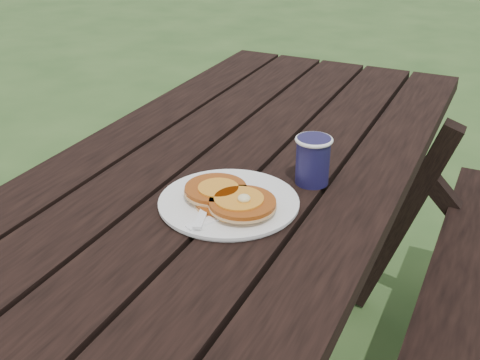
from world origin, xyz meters
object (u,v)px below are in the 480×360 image
at_px(picnic_table, 224,310).
at_px(plate, 229,203).
at_px(pancake_stack, 230,198).
at_px(coffee_cup, 313,158).

xyz_separation_m(picnic_table, plate, (0.08, -0.13, 0.39)).
distance_m(picnic_table, pancake_stack, 0.44).
bearing_deg(plate, coffee_cup, 54.55).
bearing_deg(plate, pancake_stack, -58.34).
height_order(plate, pancake_stack, pancake_stack).
xyz_separation_m(picnic_table, pancake_stack, (0.09, -0.15, 0.41)).
height_order(picnic_table, pancake_stack, pancake_stack).
relative_size(pancake_stack, coffee_cup, 1.92).
height_order(picnic_table, coffee_cup, coffee_cup).
xyz_separation_m(picnic_table, coffee_cup, (0.20, 0.03, 0.44)).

